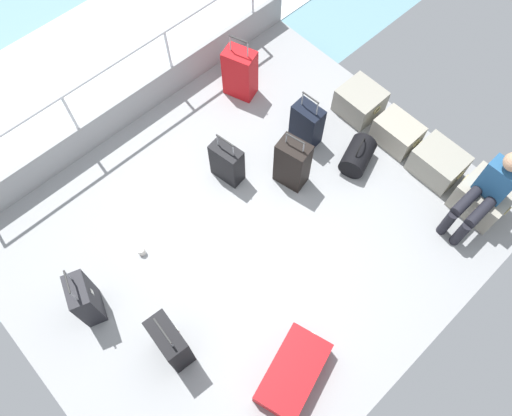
# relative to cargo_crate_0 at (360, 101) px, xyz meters

# --- Properties ---
(ground_plane) EXTENTS (4.40, 5.20, 0.06)m
(ground_plane) POSITION_rel_cargo_crate_0_xyz_m (0.30, -2.19, -0.21)
(ground_plane) COLOR #939699
(gunwale_port) EXTENTS (0.06, 5.20, 0.45)m
(gunwale_port) POSITION_rel_cargo_crate_0_xyz_m (-1.87, -2.19, 0.04)
(gunwale_port) COLOR #939699
(gunwale_port) RESTS_ON ground_plane
(railing_port) EXTENTS (0.04, 4.20, 1.02)m
(railing_port) POSITION_rel_cargo_crate_0_xyz_m (-1.87, -2.19, 0.60)
(railing_port) COLOR silver
(railing_port) RESTS_ON ground_plane
(sea_wake) EXTENTS (12.00, 12.00, 0.01)m
(sea_wake) POSITION_rel_cargo_crate_0_xyz_m (-3.30, -2.19, -0.52)
(sea_wake) COLOR #6B99A8
(sea_wake) RESTS_ON ground_plane
(cargo_crate_0) EXTENTS (0.54, 0.48, 0.36)m
(cargo_crate_0) POSITION_rel_cargo_crate_0_xyz_m (0.00, 0.00, 0.00)
(cargo_crate_0) COLOR gray
(cargo_crate_0) RESTS_ON ground_plane
(cargo_crate_1) EXTENTS (0.57, 0.38, 0.34)m
(cargo_crate_1) POSITION_rel_cargo_crate_0_xyz_m (0.63, -0.02, -0.01)
(cargo_crate_1) COLOR #9E9989
(cargo_crate_1) RESTS_ON ground_plane
(cargo_crate_2) EXTENTS (0.60, 0.45, 0.37)m
(cargo_crate_2) POSITION_rel_cargo_crate_0_xyz_m (1.24, -0.02, 0.00)
(cargo_crate_2) COLOR gray
(cargo_crate_2) RESTS_ON ground_plane
(cargo_crate_3) EXTENTS (0.58, 0.50, 0.42)m
(cargo_crate_3) POSITION_rel_cargo_crate_0_xyz_m (1.88, -0.04, 0.03)
(cargo_crate_3) COLOR #9E9989
(cargo_crate_3) RESTS_ON ground_plane
(passenger_seated) EXTENTS (0.34, 0.66, 1.12)m
(passenger_seated) POSITION_rel_cargo_crate_0_xyz_m (1.88, -0.23, 0.41)
(passenger_seated) COLOR #26598C
(passenger_seated) RESTS_ON ground_plane
(suitcase_0) EXTENTS (0.40, 0.26, 0.73)m
(suitcase_0) POSITION_rel_cargo_crate_0_xyz_m (-0.42, -1.87, 0.09)
(suitcase_0) COLOR black
(suitcase_0) RESTS_ON ground_plane
(suitcase_1) EXTENTS (0.45, 0.26, 0.80)m
(suitcase_1) POSITION_rel_cargo_crate_0_xyz_m (0.76, -3.63, 0.15)
(suitcase_1) COLOR black
(suitcase_1) RESTS_ON ground_plane
(suitcase_2) EXTENTS (0.38, 0.25, 0.80)m
(suitcase_2) POSITION_rel_cargo_crate_0_xyz_m (-0.16, -0.81, 0.11)
(suitcase_2) COLOR black
(suitcase_2) RESTS_ON ground_plane
(suitcase_3) EXTENTS (0.66, 0.91, 0.26)m
(suitcase_3) POSITION_rel_cargo_crate_0_xyz_m (1.75, -2.94, -0.05)
(suitcase_3) COLOR red
(suitcase_3) RESTS_ON ground_plane
(suitcase_4) EXTENTS (0.45, 0.37, 0.92)m
(suitcase_4) POSITION_rel_cargo_crate_0_xyz_m (-1.27, -0.89, 0.17)
(suitcase_4) COLOR red
(suitcase_4) RESTS_ON ground_plane
(suitcase_5) EXTENTS (0.41, 0.31, 0.88)m
(suitcase_5) POSITION_rel_cargo_crate_0_xyz_m (-0.16, -3.99, 0.15)
(suitcase_5) COLOR black
(suitcase_5) RESTS_ON ground_plane
(suitcase_6) EXTENTS (0.41, 0.32, 0.85)m
(suitcase_6) POSITION_rel_cargo_crate_0_xyz_m (0.13, -1.36, 0.17)
(suitcase_6) COLOR black
(suitcase_6) RESTS_ON ground_plane
(duffel_bag) EXTENTS (0.44, 0.54, 0.45)m
(duffel_bag) POSITION_rel_cargo_crate_0_xyz_m (0.52, -0.62, -0.02)
(duffel_bag) COLOR black
(duffel_bag) RESTS_ON ground_plane
(paper_cup) EXTENTS (0.08, 0.08, 0.10)m
(paper_cup) POSITION_rel_cargo_crate_0_xyz_m (-0.32, -3.24, -0.13)
(paper_cup) COLOR white
(paper_cup) RESTS_ON ground_plane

